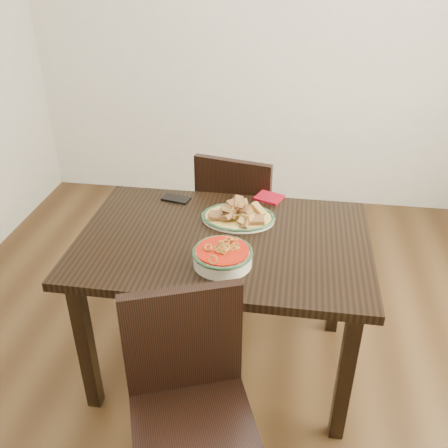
# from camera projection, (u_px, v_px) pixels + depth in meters

# --- Properties ---
(floor) EXTENTS (3.50, 3.50, 0.00)m
(floor) POSITION_uv_depth(u_px,v_px,m) (232.00, 346.00, 2.65)
(floor) COLOR #392512
(floor) RESTS_ON ground
(wall_back) EXTENTS (3.50, 0.10, 2.60)m
(wall_back) POSITION_uv_depth(u_px,v_px,m) (268.00, 30.00, 3.48)
(wall_back) COLOR silver
(wall_back) RESTS_ON ground
(dining_table) EXTENTS (1.27, 0.85, 0.75)m
(dining_table) POSITION_uv_depth(u_px,v_px,m) (223.00, 256.00, 2.22)
(dining_table) COLOR black
(dining_table) RESTS_ON ground
(chair_far) EXTENTS (0.50, 0.50, 0.89)m
(chair_far) POSITION_uv_depth(u_px,v_px,m) (238.00, 216.00, 2.84)
(chair_far) COLOR black
(chair_far) RESTS_ON ground
(chair_near) EXTENTS (0.54, 0.54, 0.89)m
(chair_near) POSITION_uv_depth(u_px,v_px,m) (189.00, 397.00, 1.75)
(chair_near) COLOR black
(chair_near) RESTS_ON ground
(fish_plate) EXTENTS (0.34, 0.26, 0.11)m
(fish_plate) POSITION_uv_depth(u_px,v_px,m) (238.00, 211.00, 2.29)
(fish_plate) COLOR white
(fish_plate) RESTS_ON dining_table
(noodle_bowl) EXTENTS (0.25, 0.25, 0.08)m
(noodle_bowl) POSITION_uv_depth(u_px,v_px,m) (223.00, 255.00, 1.98)
(noodle_bowl) COLOR beige
(noodle_bowl) RESTS_ON dining_table
(smartphone) EXTENTS (0.15, 0.10, 0.01)m
(smartphone) POSITION_uv_depth(u_px,v_px,m) (176.00, 199.00, 2.48)
(smartphone) COLOR black
(smartphone) RESTS_ON dining_table
(napkin) EXTENTS (0.16, 0.15, 0.01)m
(napkin) POSITION_uv_depth(u_px,v_px,m) (269.00, 198.00, 2.49)
(napkin) COLOR maroon
(napkin) RESTS_ON dining_table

